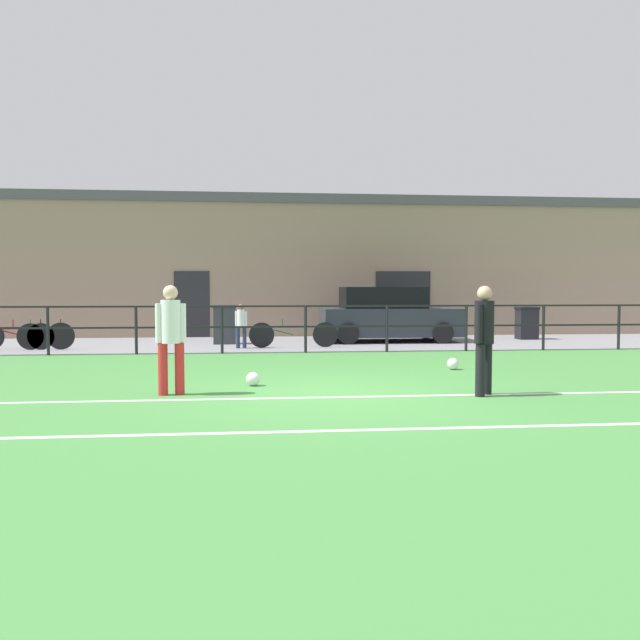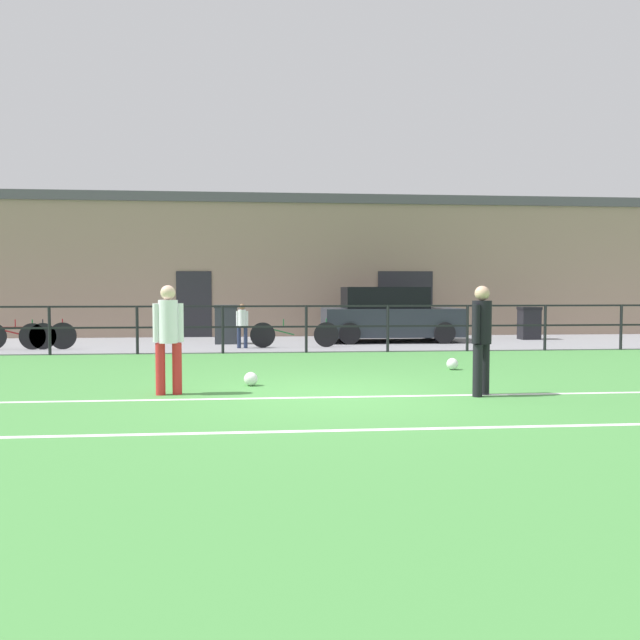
% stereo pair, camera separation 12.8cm
% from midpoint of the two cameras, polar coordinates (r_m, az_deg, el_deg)
% --- Properties ---
extents(ground, '(60.00, 44.00, 0.04)m').
position_cam_midpoint_polar(ground, '(9.36, 1.73, -6.79)').
color(ground, '#478C42').
extents(field_line_touchline, '(36.00, 0.11, 0.00)m').
position_cam_midpoint_polar(field_line_touchline, '(9.06, 1.97, -6.97)').
color(field_line_touchline, white).
rests_on(field_line_touchline, ground).
extents(field_line_hash, '(36.00, 0.11, 0.00)m').
position_cam_midpoint_polar(field_line_hash, '(7.01, 4.16, -9.88)').
color(field_line_hash, white).
rests_on(field_line_hash, ground).
extents(pavement_strip, '(48.00, 5.00, 0.02)m').
position_cam_midpoint_polar(pavement_strip, '(17.77, -1.61, -2.12)').
color(pavement_strip, gray).
rests_on(pavement_strip, ground).
extents(perimeter_fence, '(36.07, 0.07, 1.15)m').
position_cam_midpoint_polar(perimeter_fence, '(15.23, -1.01, -0.17)').
color(perimeter_fence, black).
rests_on(perimeter_fence, ground).
extents(clubhouse_facade, '(28.00, 2.56, 4.58)m').
position_cam_midpoint_polar(clubhouse_facade, '(21.41, -2.25, 4.85)').
color(clubhouse_facade, gray).
rests_on(clubhouse_facade, ground).
extents(player_goalkeeper, '(0.34, 0.34, 1.59)m').
position_cam_midpoint_polar(player_goalkeeper, '(9.39, 14.77, -1.19)').
color(player_goalkeeper, black).
rests_on(player_goalkeeper, ground).
extents(player_striker, '(0.43, 0.28, 1.60)m').
position_cam_midpoint_polar(player_striker, '(9.42, -13.16, -1.12)').
color(player_striker, red).
rests_on(player_striker, ground).
extents(soccer_ball_match, '(0.22, 0.22, 0.22)m').
position_cam_midpoint_polar(soccer_ball_match, '(12.34, 12.16, -3.90)').
color(soccer_ball_match, white).
rests_on(soccer_ball_match, ground).
extents(soccer_ball_spare, '(0.22, 0.22, 0.22)m').
position_cam_midpoint_polar(soccer_ball_spare, '(10.14, -5.91, -5.32)').
color(soccer_ball_spare, white).
rests_on(soccer_ball_spare, ground).
extents(spectator_child, '(0.31, 0.20, 1.14)m').
position_cam_midpoint_polar(spectator_child, '(16.31, -6.82, -0.26)').
color(spectator_child, '#232D4C').
rests_on(spectator_child, pavement_strip).
extents(parked_car_red, '(3.92, 1.96, 1.58)m').
position_cam_midpoint_polar(parked_car_red, '(18.39, 6.44, 0.39)').
color(parked_car_red, '#282D38').
rests_on(parked_car_red, pavement_strip).
extents(bicycle_parked_0, '(2.38, 0.04, 0.76)m').
position_cam_midpoint_polar(bicycle_parked_0, '(17.57, -26.23, -1.29)').
color(bicycle_parked_0, black).
rests_on(bicycle_parked_0, pavement_strip).
extents(bicycle_parked_1, '(2.31, 0.04, 0.75)m').
position_cam_midpoint_polar(bicycle_parked_1, '(16.43, -2.10, -1.29)').
color(bicycle_parked_1, black).
rests_on(bicycle_parked_1, pavement_strip).
extents(bicycle_parked_3, '(2.17, 0.04, 0.76)m').
position_cam_midpoint_polar(bicycle_parked_3, '(17.62, -26.67, -1.30)').
color(bicycle_parked_3, black).
rests_on(bicycle_parked_3, pavement_strip).
extents(bicycle_parked_4, '(2.37, 0.04, 0.77)m').
position_cam_midpoint_polar(bicycle_parked_4, '(17.40, -24.72, -1.28)').
color(bicycle_parked_4, black).
rests_on(bicycle_parked_4, pavement_strip).
extents(trash_bin_0, '(0.60, 0.51, 0.98)m').
position_cam_midpoint_polar(trash_bin_0, '(20.07, 18.55, -0.25)').
color(trash_bin_0, black).
rests_on(trash_bin_0, pavement_strip).
extents(trash_bin_1, '(0.63, 0.53, 1.07)m').
position_cam_midpoint_polar(trash_bin_1, '(17.68, -8.27, -0.38)').
color(trash_bin_1, '#33383D').
rests_on(trash_bin_1, pavement_strip).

